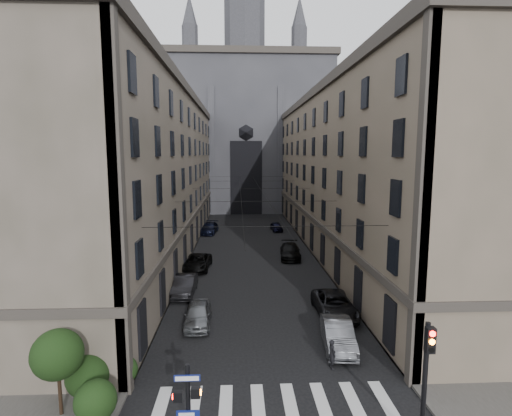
{
  "coord_description": "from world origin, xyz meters",
  "views": [
    {
      "loc": [
        -1.63,
        -12.15,
        11.58
      ],
      "look_at": [
        -0.54,
        11.49,
        8.36
      ],
      "focal_mm": 28.0,
      "sensor_mm": 36.0,
      "label": 1
    }
  ],
  "objects": [
    {
      "name": "sidewalk_left",
      "position": [
        -10.5,
        36.0,
        0.07
      ],
      "size": [
        7.0,
        80.0,
        0.15
      ],
      "primitive_type": "cube",
      "color": "#383533",
      "rests_on": "ground"
    },
    {
      "name": "sidewalk_right",
      "position": [
        10.5,
        36.0,
        0.07
      ],
      "size": [
        7.0,
        80.0,
        0.15
      ],
      "primitive_type": "cube",
      "color": "#383533",
      "rests_on": "ground"
    },
    {
      "name": "zebra_crossing",
      "position": [
        0.0,
        5.0,
        0.01
      ],
      "size": [
        11.0,
        3.2,
        0.01
      ],
      "primitive_type": "cube",
      "color": "beige",
      "rests_on": "ground"
    },
    {
      "name": "building_left",
      "position": [
        -13.44,
        36.0,
        9.34
      ],
      "size": [
        13.6,
        60.6,
        18.85
      ],
      "color": "#4A4539",
      "rests_on": "ground"
    },
    {
      "name": "building_right",
      "position": [
        13.44,
        36.0,
        9.34
      ],
      "size": [
        13.6,
        60.6,
        18.85
      ],
      "color": "brown",
      "rests_on": "ground"
    },
    {
      "name": "gothic_tower",
      "position": [
        0.0,
        74.96,
        17.8
      ],
      "size": [
        35.0,
        23.0,
        58.0
      ],
      "color": "#2D2D33",
      "rests_on": "ground"
    },
    {
      "name": "pedestrian_signal_left",
      "position": [
        -3.51,
        1.5,
        2.32
      ],
      "size": [
        1.02,
        0.38,
        4.0
      ],
      "color": "black",
      "rests_on": "ground"
    },
    {
      "name": "traffic_light_right",
      "position": [
        5.6,
        1.92,
        3.29
      ],
      "size": [
        0.34,
        0.5,
        5.2
      ],
      "color": "black",
      "rests_on": "ground"
    },
    {
      "name": "shrub_cluster",
      "position": [
        -8.72,
        5.01,
        1.8
      ],
      "size": [
        3.9,
        4.4,
        3.9
      ],
      "color": "black",
      "rests_on": "sidewalk_left"
    },
    {
      "name": "tram_wires",
      "position": [
        0.0,
        35.63,
        7.25
      ],
      "size": [
        14.0,
        60.0,
        0.43
      ],
      "color": "black",
      "rests_on": "ground"
    },
    {
      "name": "car_left_near",
      "position": [
        -4.39,
        13.9,
        0.75
      ],
      "size": [
        1.86,
        4.43,
        1.49
      ],
      "primitive_type": "imported",
      "rotation": [
        0.0,
        0.0,
        0.02
      ],
      "color": "slate",
      "rests_on": "ground"
    },
    {
      "name": "car_left_midnear",
      "position": [
        -6.07,
        19.91,
        0.79
      ],
      "size": [
        1.79,
        4.81,
        1.57
      ],
      "primitive_type": "imported",
      "rotation": [
        0.0,
        0.0,
        -0.03
      ],
      "color": "black",
      "rests_on": "ground"
    },
    {
      "name": "car_left_midfar",
      "position": [
        -5.74,
        27.11,
        0.74
      ],
      "size": [
        2.8,
        5.49,
        1.49
      ],
      "primitive_type": "imported",
      "rotation": [
        0.0,
        0.0,
        -0.06
      ],
      "color": "black",
      "rests_on": "ground"
    },
    {
      "name": "car_left_far",
      "position": [
        -5.85,
        45.61,
        0.78
      ],
      "size": [
        2.77,
        5.56,
        1.55
      ],
      "primitive_type": "imported",
      "rotation": [
        0.0,
        0.0,
        -0.12
      ],
      "color": "black",
      "rests_on": "ground"
    },
    {
      "name": "car_right_near",
      "position": [
        4.34,
        10.31,
        0.8
      ],
      "size": [
        2.17,
        5.0,
        1.6
      ],
      "primitive_type": "imported",
      "rotation": [
        0.0,
        0.0,
        -0.1
      ],
      "color": "slate",
      "rests_on": "ground"
    },
    {
      "name": "car_right_midnear",
      "position": [
        5.29,
        15.06,
        0.79
      ],
      "size": [
        2.63,
        5.67,
        1.57
      ],
      "primitive_type": "imported",
      "rotation": [
        0.0,
        0.0,
        0.0
      ],
      "color": "black",
      "rests_on": "ground"
    },
    {
      "name": "car_right_midfar",
      "position": [
        4.2,
        31.15,
        0.78
      ],
      "size": [
        2.66,
        5.57,
        1.57
      ],
      "primitive_type": "imported",
      "rotation": [
        0.0,
        0.0,
        -0.09
      ],
      "color": "black",
      "rests_on": "ground"
    },
    {
      "name": "car_right_far",
      "position": [
        4.2,
        47.05,
        0.65
      ],
      "size": [
        1.8,
        3.89,
        1.29
      ],
      "primitive_type": "imported",
      "rotation": [
        0.0,
        0.0,
        0.08
      ],
      "color": "black",
      "rests_on": "ground"
    },
    {
      "name": "pedestrian",
      "position": [
        3.43,
        8.0,
        0.8
      ],
      "size": [
        0.49,
        0.65,
        1.61
      ],
      "primitive_type": "imported",
      "rotation": [
        0.0,
        0.0,
        1.77
      ],
      "color": "black",
      "rests_on": "ground"
    }
  ]
}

